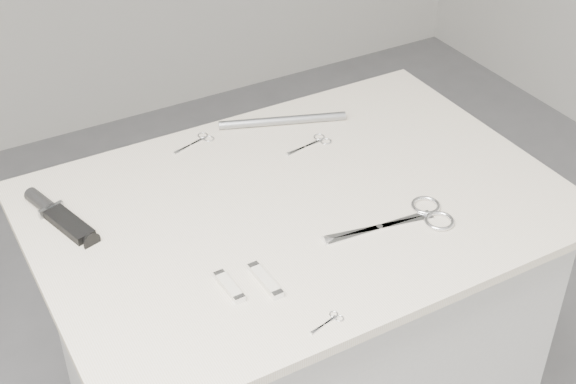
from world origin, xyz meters
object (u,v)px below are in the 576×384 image
plinth (298,368)px  tiny_scissors (330,321)px  sheathed_knife (56,214)px  embroidery_scissors_a (314,143)px  embroidery_scissors_b (198,141)px  pocket_knife_b (265,280)px  pocket_knife_a (229,287)px  metal_rail (283,121)px  large_shears (414,218)px

plinth → tiny_scissors: tiny_scissors is taller
plinth → sheathed_knife: sheathed_knife is taller
embroidery_scissors_a → embroidery_scissors_b: 0.25m
embroidery_scissors_b → pocket_knife_b: (-0.08, -0.46, 0.00)m
sheathed_knife → pocket_knife_b: bearing=-159.9°
plinth → pocket_knife_b: (-0.17, -0.17, 0.48)m
embroidery_scissors_b → pocket_knife_a: (-0.14, -0.45, 0.00)m
embroidery_scissors_a → pocket_knife_a: 0.48m
tiny_scissors → metal_rail: metal_rail is taller
tiny_scissors → pocket_knife_a: 0.18m
embroidery_scissors_a → sheathed_knife: 0.55m
embroidery_scissors_a → tiny_scissors: bearing=-127.4°
pocket_knife_b → embroidery_scissors_b: bearing=-12.2°
tiny_scissors → plinth: bearing=55.2°
large_shears → tiny_scissors: bearing=-143.6°
large_shears → pocket_knife_a: bearing=-171.7°
large_shears → pocket_knife_a: size_ratio=3.10×
embroidery_scissors_a → embroidery_scissors_b: bearing=139.9°
pocket_knife_a → pocket_knife_b: 0.06m
embroidery_scissors_a → metal_rail: 0.10m
large_shears → metal_rail: size_ratio=0.89×
metal_rail → pocket_knife_a: bearing=-128.6°
sheathed_knife → pocket_knife_b: sheathed_knife is taller
plinth → pocket_knife_b: size_ratio=9.65×
sheathed_knife → metal_rail: (0.53, 0.09, 0.00)m
large_shears → embroidery_scissors_b: large_shears is taller
large_shears → metal_rail: bearing=104.3°
embroidery_scissors_a → pocket_knife_a: bearing=-147.3°
tiny_scissors → sheathed_knife: (-0.30, 0.48, 0.01)m
embroidery_scissors_a → tiny_scissors: same height
large_shears → embroidery_scissors_b: 0.50m
plinth → embroidery_scissors_a: 0.52m
plinth → sheathed_knife: bearing=156.8°
tiny_scissors → pocket_knife_a: (-0.11, 0.15, 0.00)m
plinth → tiny_scissors: bearing=-111.5°
embroidery_scissors_a → metal_rail: size_ratio=0.39×
pocket_knife_a → pocket_knife_b: bearing=-107.3°
embroidery_scissors_a → large_shears: bearing=-94.5°
sheathed_knife → metal_rail: 0.54m
embroidery_scissors_a → pocket_knife_b: 0.45m
sheathed_knife → pocket_knife_a: sheathed_knife is taller
plinth → embroidery_scissors_b: 0.56m
large_shears → embroidery_scissors_a: size_ratio=2.27×
large_shears → pocket_knife_b: 0.32m
pocket_knife_a → pocket_knife_b: size_ratio=0.86×
plinth → embroidery_scissors_a: (0.13, 0.16, 0.47)m
plinth → embroidery_scissors_a: size_ratio=8.19×
plinth → embroidery_scissors_b: size_ratio=8.97×
pocket_knife_a → sheathed_knife: bearing=27.8°
tiny_scissors → metal_rail: size_ratio=0.23×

